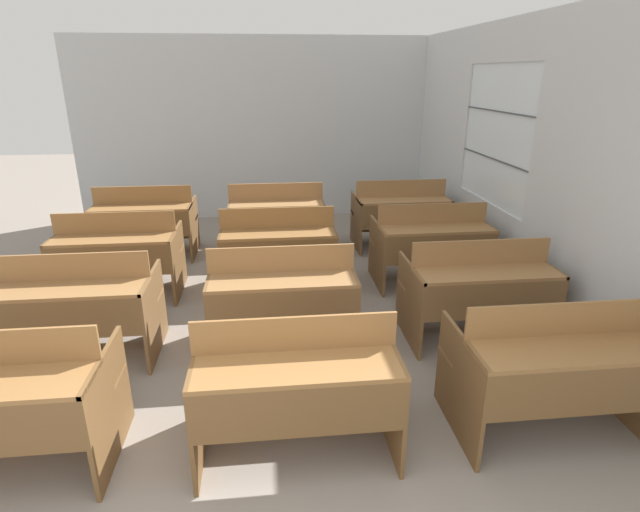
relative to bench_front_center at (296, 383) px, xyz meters
name	(u,v)px	position (x,y,z in m)	size (l,w,h in m)	color
wall_back	(254,130)	(-0.30, 5.83, 0.95)	(5.80, 0.06, 2.91)	silver
wall_right_with_window	(537,169)	(2.57, 2.06, 0.93)	(0.06, 7.31, 2.91)	silver
bench_front_center	(296,383)	(0.00, 0.00, 0.00)	(1.26, 0.80, 0.96)	brown
bench_front_right	(553,366)	(1.72, 0.01, 0.00)	(1.26, 0.80, 0.96)	brown
bench_second_left	(76,305)	(-1.77, 1.32, 0.00)	(1.26, 0.80, 0.96)	brown
bench_second_center	(282,296)	(-0.04, 1.32, 0.00)	(1.26, 0.80, 0.96)	brown
bench_second_right	(478,289)	(1.74, 1.29, 0.00)	(1.26, 0.80, 0.96)	brown
bench_third_left	(118,253)	(-1.77, 2.62, 0.00)	(1.26, 0.80, 0.96)	brown
bench_third_center	(278,248)	(-0.04, 2.62, 0.00)	(1.26, 0.80, 0.96)	brown
bench_third_right	(431,243)	(1.73, 2.60, 0.00)	(1.26, 0.80, 0.96)	brown
bench_back_left	(145,220)	(-1.76, 3.91, 0.00)	(1.26, 0.80, 0.96)	brown
bench_back_center	(277,217)	(-0.02, 3.91, 0.00)	(1.26, 0.80, 0.96)	brown
bench_back_right	(400,213)	(1.72, 3.94, 0.00)	(1.26, 0.80, 0.96)	brown
wastepaper_bin	(415,219)	(2.19, 4.72, -0.33)	(0.29, 0.29, 0.34)	#1E6B33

